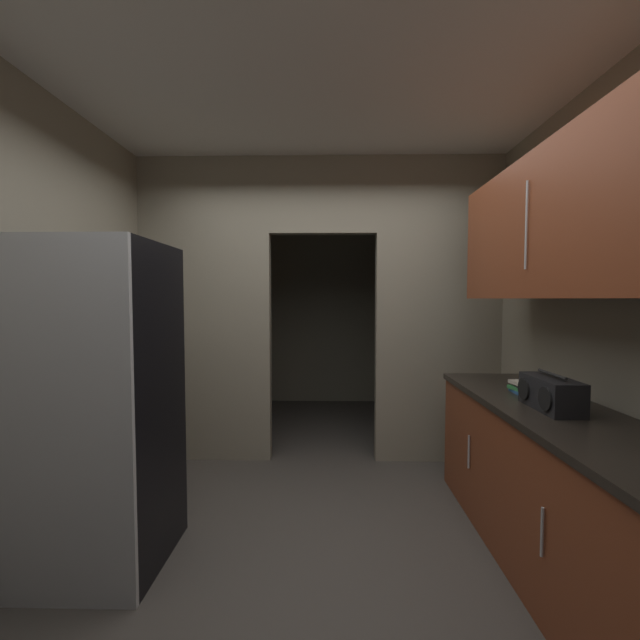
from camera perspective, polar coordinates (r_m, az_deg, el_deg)
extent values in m
plane|color=#47423D|center=(2.70, -0.91, -30.46)|extent=(20.00, 20.00, 0.00)
cube|color=silver|center=(3.01, -0.59, 28.50)|extent=(3.67, 7.07, 0.06)
cube|color=gray|center=(3.95, -15.36, 1.26)|extent=(1.18, 0.12, 2.75)
cube|color=gray|center=(3.91, 15.85, 1.23)|extent=(1.12, 0.12, 2.75)
cube|color=gray|center=(3.90, 0.41, 16.70)|extent=(0.96, 0.12, 0.68)
cube|color=gray|center=(6.01, 0.41, 1.90)|extent=(3.27, 0.10, 2.75)
cube|color=gray|center=(5.17, -17.60, 1.60)|extent=(0.10, 2.22, 2.75)
cube|color=gray|center=(5.12, 18.24, 1.57)|extent=(0.10, 2.22, 2.75)
cube|color=black|center=(2.68, -28.59, -10.14)|extent=(0.78, 0.69, 1.79)
cube|color=#B7BABC|center=(2.38, -32.97, -11.86)|extent=(0.78, 0.03, 1.79)
cube|color=brown|center=(2.79, 29.36, -19.86)|extent=(0.58, 2.16, 0.84)
cube|color=black|center=(2.65, 29.60, -11.02)|extent=(0.62, 2.16, 0.04)
cylinder|color=#B7BABC|center=(2.26, 28.21, -24.28)|extent=(0.01, 0.01, 0.22)
cylinder|color=#B7BABC|center=(3.07, 19.77, -16.68)|extent=(0.01, 0.01, 0.22)
cube|color=brown|center=(2.61, 30.18, 11.22)|extent=(0.34, 1.95, 0.78)
cylinder|color=#B7BABC|center=(2.53, 26.49, 11.59)|extent=(0.01, 0.01, 0.47)
cube|color=black|center=(2.61, 29.16, -8.82)|extent=(0.17, 0.39, 0.17)
cylinder|color=#262626|center=(2.59, 29.22, -6.49)|extent=(0.02, 0.28, 0.02)
cylinder|color=black|center=(2.46, 28.53, -9.49)|extent=(0.01, 0.12, 0.12)
cylinder|color=black|center=(2.67, 26.18, -8.48)|extent=(0.01, 0.12, 0.12)
cube|color=#2D609E|center=(2.99, 25.99, -8.81)|extent=(0.11, 0.15, 0.02)
cube|color=#388C47|center=(2.98, 25.99, -8.44)|extent=(0.13, 0.17, 0.02)
cube|color=black|center=(2.97, 26.13, -8.13)|extent=(0.11, 0.14, 0.01)
cube|color=beige|center=(2.97, 26.10, -7.80)|extent=(0.13, 0.17, 0.02)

